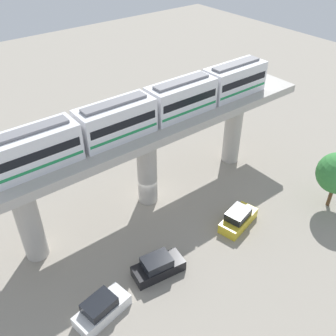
# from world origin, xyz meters

# --- Properties ---
(ground_plane) EXTENTS (120.00, 120.00, 0.00)m
(ground_plane) POSITION_xyz_m (0.00, 0.00, 0.00)
(ground_plane) COLOR gray
(viaduct) EXTENTS (5.20, 35.80, 8.46)m
(viaduct) POSITION_xyz_m (0.00, 0.00, 6.55)
(viaduct) COLOR #B7B2AA
(viaduct) RESTS_ON ground
(train) EXTENTS (2.64, 27.45, 3.24)m
(train) POSITION_xyz_m (0.00, -0.59, 10.00)
(train) COLOR white
(train) RESTS_ON viaduct
(parked_car_white) EXTENTS (2.51, 4.45, 1.76)m
(parked_car_white) POSITION_xyz_m (-8.54, 10.23, 0.74)
(parked_car_white) COLOR white
(parked_car_white) RESTS_ON ground
(parked_car_black) EXTENTS (2.39, 4.42, 1.76)m
(parked_car_black) POSITION_xyz_m (-7.97, 4.70, 0.74)
(parked_car_black) COLOR black
(parked_car_black) RESTS_ON ground
(parked_car_yellow) EXTENTS (2.72, 4.50, 1.76)m
(parked_car_yellow) POSITION_xyz_m (-8.09, -4.47, 0.74)
(parked_car_yellow) COLOR yellow
(parked_car_yellow) RESTS_ON ground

